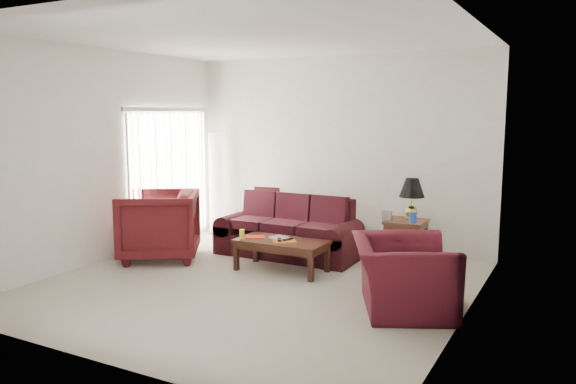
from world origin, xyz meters
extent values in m
plane|color=#BEB5A2|center=(0.00, 0.00, 0.00)|extent=(5.00, 5.00, 0.00)
cube|color=silver|center=(-2.42, 1.30, 1.08)|extent=(0.10, 2.00, 2.16)
cube|color=black|center=(-1.08, 2.11, 0.69)|extent=(0.44, 0.27, 0.43)
cube|color=#B0AFB3|center=(1.08, 1.80, 0.67)|extent=(0.15, 0.06, 0.14)
cylinder|color=#163D95|center=(1.46, 1.78, 0.68)|extent=(0.11, 0.11, 0.16)
cube|color=white|center=(1.18, 2.08, 0.67)|extent=(0.13, 0.15, 0.05)
imported|color=#430F12|center=(-1.87, 0.38, 0.50)|extent=(1.50, 1.49, 1.00)
imported|color=#3D0E17|center=(1.86, -0.02, 0.38)|extent=(1.43, 1.50, 0.76)
cube|color=red|center=(-0.39, 0.63, 0.43)|extent=(0.32, 0.30, 0.01)
cube|color=silver|center=(-0.07, 0.74, 0.43)|extent=(0.32, 0.28, 0.02)
cube|color=#D06418|center=(0.09, 0.59, 0.43)|extent=(0.36, 0.35, 0.02)
cube|color=black|center=(0.02, 0.57, 0.45)|extent=(0.13, 0.17, 0.02)
cube|color=black|center=(0.11, 0.65, 0.45)|extent=(0.10, 0.17, 0.02)
cylinder|color=#F4FF38|center=(-0.51, 0.50, 0.49)|extent=(0.09, 0.09, 0.12)
camera|label=1|loc=(3.53, -5.74, 2.12)|focal=35.00mm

